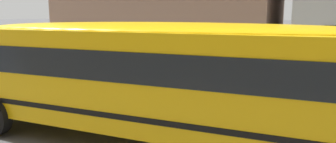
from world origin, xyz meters
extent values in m
plane|color=#4C4C4F|center=(0.00, 0.00, 0.00)|extent=(400.00, 400.00, 0.00)
cube|color=gray|center=(0.00, 7.50, 0.01)|extent=(120.00, 3.00, 0.01)
cube|color=silver|center=(0.00, 0.00, 0.00)|extent=(110.00, 0.16, 0.01)
cube|color=yellow|center=(-2.53, -1.96, 1.56)|extent=(10.76, 2.67, 2.14)
cube|color=black|center=(-2.53, -1.96, 1.94)|extent=(10.12, 2.69, 0.62)
cube|color=black|center=(-2.53, -1.96, 0.92)|extent=(10.78, 2.70, 0.12)
ellipsoid|color=yellow|center=(-2.53, -1.96, 2.63)|extent=(10.33, 2.46, 0.35)
cylinder|color=red|center=(-5.98, -0.64, 1.45)|extent=(0.44, 0.44, 0.03)
cylinder|color=black|center=(-6.62, -0.83, 0.49)|extent=(0.98, 0.29, 0.97)
cylinder|color=black|center=(-15.12, 5.43, 0.30)|extent=(0.60, 0.20, 0.60)
cylinder|color=black|center=(-15.17, 3.73, 0.30)|extent=(0.60, 0.20, 0.60)
cube|color=black|center=(-9.15, 8.98, 1.92)|extent=(12.35, 0.04, 1.10)
camera|label=1|loc=(0.53, -8.50, 2.95)|focal=34.58mm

